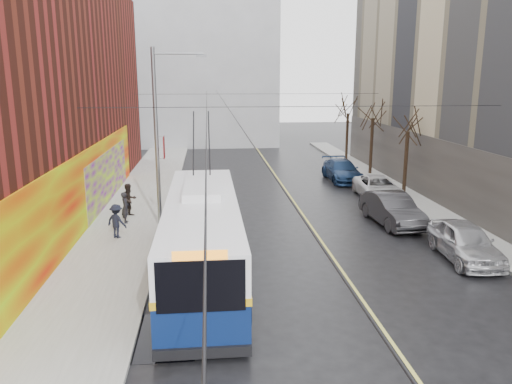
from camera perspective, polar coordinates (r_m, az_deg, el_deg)
The scene contains 21 objects.
ground at distance 17.16m, azimuth 7.96°, elevation -13.47°, with size 140.00×140.00×0.00m, color black.
sidewalk_left at distance 28.27m, azimuth -13.94°, elevation -2.84°, with size 4.00×60.00×0.15m, color gray.
sidewalk_right at distance 30.72m, azimuth 19.25°, elevation -1.93°, with size 2.00×60.00×0.15m, color gray.
lane_line at distance 30.35m, azimuth 4.66°, elevation -1.54°, with size 0.12×50.00×0.01m, color #BFB74C.
building_far at distance 59.96m, azimuth -7.88°, elevation 14.26°, with size 20.50×12.10×18.00m.
streetlight_pole at distance 25.18m, azimuth -10.96°, elevation 6.47°, with size 2.65×0.60×9.00m.
catenary_wires at distance 29.74m, azimuth -3.19°, elevation 10.37°, with size 18.00×60.00×0.22m.
tree_near at distance 33.54m, azimuth 17.05°, elevation 7.95°, with size 3.20×3.20×6.40m.
tree_mid at distance 40.07m, azimuth 13.26°, elevation 9.31°, with size 3.20×3.20×6.68m.
tree_far at distance 46.75m, azimuth 10.51°, elevation 9.79°, with size 3.20×3.20×6.57m.
puddle at distance 15.86m, azimuth -10.52°, elevation -15.91°, with size 1.94×2.94×0.01m, color black.
pigeons_flying at distance 25.48m, azimuth -1.17°, elevation 12.85°, with size 3.59×4.28×2.40m.
trolleybus at distance 19.36m, azimuth -6.14°, elevation -4.96°, with size 3.01×12.69×5.99m.
parked_car_a at distance 23.03m, azimuth 22.76°, elevation -5.23°, with size 1.91×4.74×1.61m, color #BABBBF.
parked_car_b at distance 27.22m, azimuth 15.26°, elevation -1.89°, with size 1.75×5.02×1.65m, color #2B2B2E.
parked_car_c at distance 32.83m, azimuth 13.77°, elevation 0.50°, with size 2.34×5.08×1.41m, color silver.
parked_car_d at distance 37.91m, azimuth 9.78°, elevation 2.44°, with size 2.17×5.34×1.55m, color navy.
following_car at distance 31.72m, azimuth -4.49°, elevation 0.35°, with size 1.60×3.97×1.35m, color #A6A7AB.
pedestrian_a at distance 26.90m, azimuth -14.71°, elevation -1.72°, with size 0.60×0.39×1.64m, color black.
pedestrian_b at distance 28.08m, azimuth -14.28°, elevation -0.89°, with size 0.88×0.69×1.82m, color black.
pedestrian_c at distance 24.51m, azimuth -15.65°, elevation -3.22°, with size 1.05×0.61×1.63m, color black.
Camera 1 is at (-3.75, -14.91, 7.62)m, focal length 35.00 mm.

